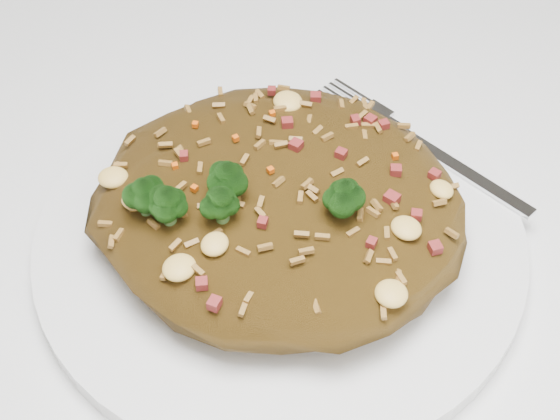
# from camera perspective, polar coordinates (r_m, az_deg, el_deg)

# --- Properties ---
(dining_table) EXTENTS (1.20, 0.80, 0.75)m
(dining_table) POSITION_cam_1_polar(r_m,az_deg,el_deg) (0.53, -5.88, -8.86)
(dining_table) COLOR white
(dining_table) RESTS_ON ground
(plate) EXTENTS (0.28, 0.28, 0.01)m
(plate) POSITION_cam_1_polar(r_m,az_deg,el_deg) (0.45, 0.00, -1.87)
(plate) COLOR white
(plate) RESTS_ON dining_table
(fried_rice) EXTENTS (0.21, 0.19, 0.07)m
(fried_rice) POSITION_cam_1_polar(r_m,az_deg,el_deg) (0.42, -0.10, 1.16)
(fried_rice) COLOR brown
(fried_rice) RESTS_ON plate
(fork) EXTENTS (0.15, 0.09, 0.00)m
(fork) POSITION_cam_1_polar(r_m,az_deg,el_deg) (0.49, 11.02, 4.24)
(fork) COLOR silver
(fork) RESTS_ON plate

